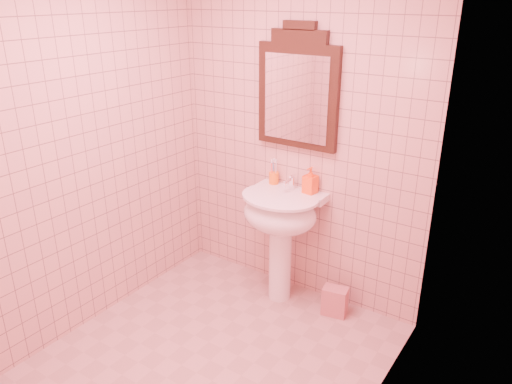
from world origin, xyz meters
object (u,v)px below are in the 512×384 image
Objects in this scene: toothbrush_cup at (274,178)px; soap_dispenser at (310,180)px; mirror at (298,91)px; pedestal_sink at (280,221)px; towel at (335,301)px.

soap_dispenser is at bearing -2.08° from toothbrush_cup.
pedestal_sink is at bearing -90.00° from mirror.
towel is at bearing 5.57° from pedestal_sink.
pedestal_sink is 3.98× the size of towel.
mirror reaches higher than soap_dispenser.
towel is at bearing -11.65° from toothbrush_cup.
soap_dispenser is 0.91× the size of towel.
soap_dispenser is (0.15, 0.16, 0.30)m from pedestal_sink.
toothbrush_cup is 1.02m from towel.
toothbrush_cup is at bearing 168.35° from towel.
towel is at bearing -18.98° from mirror.
toothbrush_cup is 0.79× the size of towel.
pedestal_sink is 4.38× the size of soap_dispenser.
pedestal_sink is at bearing -45.72° from toothbrush_cup.
soap_dispenser reaches higher than toothbrush_cup.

